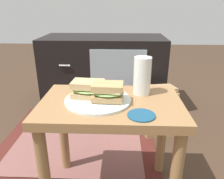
{
  "coord_description": "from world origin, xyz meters",
  "views": [
    {
      "loc": [
        0.04,
        -0.78,
        0.82
      ],
      "look_at": [
        0.0,
        0.0,
        0.51
      ],
      "focal_mm": 34.86,
      "sensor_mm": 36.0,
      "label": 1
    }
  ],
  "objects_px": {
    "paper_bag": "(158,110)",
    "sandwich_back": "(108,92)",
    "sandwich_front": "(88,89)",
    "tv_cabinet": "(104,72)",
    "plate": "(98,100)",
    "beer_glass": "(142,76)",
    "coaster": "(141,115)"
  },
  "relations": [
    {
      "from": "paper_bag",
      "to": "sandwich_back",
      "type": "bearing_deg",
      "value": -119.6
    },
    {
      "from": "sandwich_front",
      "to": "sandwich_back",
      "type": "bearing_deg",
      "value": -21.59
    },
    {
      "from": "sandwich_back",
      "to": "tv_cabinet",
      "type": "bearing_deg",
      "value": 95.33
    },
    {
      "from": "sandwich_back",
      "to": "paper_bag",
      "type": "xyz_separation_m",
      "value": [
        0.3,
        0.53,
        -0.34
      ]
    },
    {
      "from": "plate",
      "to": "paper_bag",
      "type": "relative_size",
      "value": 0.77
    },
    {
      "from": "tv_cabinet",
      "to": "plate",
      "type": "relative_size",
      "value": 3.68
    },
    {
      "from": "tv_cabinet",
      "to": "paper_bag",
      "type": "height_order",
      "value": "tv_cabinet"
    },
    {
      "from": "beer_glass",
      "to": "paper_bag",
      "type": "height_order",
      "value": "beer_glass"
    },
    {
      "from": "plate",
      "to": "paper_bag",
      "type": "bearing_deg",
      "value": 56.42
    },
    {
      "from": "sandwich_back",
      "to": "paper_bag",
      "type": "bearing_deg",
      "value": 60.4
    },
    {
      "from": "sandwich_back",
      "to": "beer_glass",
      "type": "relative_size",
      "value": 0.82
    },
    {
      "from": "beer_glass",
      "to": "coaster",
      "type": "relative_size",
      "value": 1.63
    },
    {
      "from": "sandwich_front",
      "to": "paper_bag",
      "type": "height_order",
      "value": "sandwich_front"
    },
    {
      "from": "tv_cabinet",
      "to": "coaster",
      "type": "distance_m",
      "value": 1.1
    },
    {
      "from": "sandwich_back",
      "to": "paper_bag",
      "type": "height_order",
      "value": "sandwich_back"
    },
    {
      "from": "sandwich_front",
      "to": "sandwich_back",
      "type": "relative_size",
      "value": 1.11
    },
    {
      "from": "coaster",
      "to": "paper_bag",
      "type": "xyz_separation_m",
      "value": [
        0.18,
        0.63,
        -0.3
      ]
    },
    {
      "from": "plate",
      "to": "paper_bag",
      "type": "height_order",
      "value": "plate"
    },
    {
      "from": "paper_bag",
      "to": "plate",
      "type": "bearing_deg",
      "value": -123.58
    },
    {
      "from": "tv_cabinet",
      "to": "sandwich_front",
      "type": "height_order",
      "value": "tv_cabinet"
    },
    {
      "from": "plate",
      "to": "sandwich_front",
      "type": "xyz_separation_m",
      "value": [
        -0.04,
        0.02,
        0.04
      ]
    },
    {
      "from": "tv_cabinet",
      "to": "sandwich_back",
      "type": "xyz_separation_m",
      "value": [
        0.09,
        -0.96,
        0.22
      ]
    },
    {
      "from": "tv_cabinet",
      "to": "plate",
      "type": "height_order",
      "value": "tv_cabinet"
    },
    {
      "from": "coaster",
      "to": "paper_bag",
      "type": "relative_size",
      "value": 0.29
    },
    {
      "from": "plate",
      "to": "sandwich_front",
      "type": "bearing_deg",
      "value": 158.41
    },
    {
      "from": "plate",
      "to": "coaster",
      "type": "relative_size",
      "value": 2.69
    },
    {
      "from": "beer_glass",
      "to": "tv_cabinet",
      "type": "bearing_deg",
      "value": 104.77
    },
    {
      "from": "tv_cabinet",
      "to": "plate",
      "type": "bearing_deg",
      "value": -87.01
    },
    {
      "from": "beer_glass",
      "to": "paper_bag",
      "type": "distance_m",
      "value": 0.59
    },
    {
      "from": "sandwich_front",
      "to": "coaster",
      "type": "xyz_separation_m",
      "value": [
        0.2,
        -0.13,
        -0.04
      ]
    },
    {
      "from": "plate",
      "to": "beer_glass",
      "type": "relative_size",
      "value": 1.65
    },
    {
      "from": "plate",
      "to": "paper_bag",
      "type": "distance_m",
      "value": 0.69
    }
  ]
}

